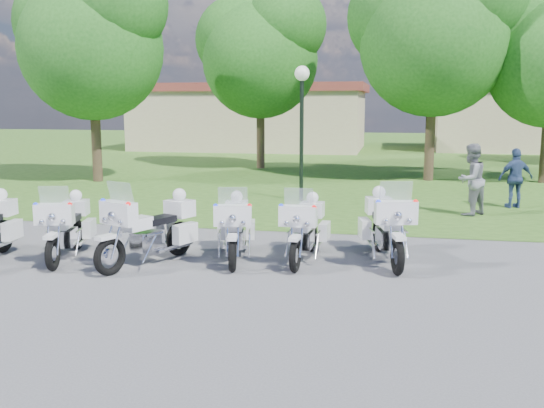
% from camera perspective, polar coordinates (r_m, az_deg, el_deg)
% --- Properties ---
extents(ground, '(100.00, 100.00, 0.00)m').
position_cam_1_polar(ground, '(11.20, -4.82, -5.67)').
color(ground, '#535358').
rests_on(ground, ground).
extents(grass_lawn, '(100.00, 48.00, 0.01)m').
position_cam_1_polar(grass_lawn, '(37.62, 6.73, 4.97)').
color(grass_lawn, '#31571B').
rests_on(grass_lawn, ground).
extents(motorcycle_2, '(1.05, 2.17, 1.48)m').
position_cam_1_polar(motorcycle_2, '(12.15, -18.73, -1.95)').
color(motorcycle_2, black).
rests_on(motorcycle_2, ground).
extents(motorcycle_3, '(1.37, 2.23, 1.60)m').
position_cam_1_polar(motorcycle_3, '(11.32, -11.25, -2.19)').
color(motorcycle_3, black).
rests_on(motorcycle_3, ground).
extents(motorcycle_4, '(1.00, 2.17, 1.47)m').
position_cam_1_polar(motorcycle_4, '(11.44, -3.49, -2.17)').
color(motorcycle_4, black).
rests_on(motorcycle_4, ground).
extents(motorcycle_5, '(0.77, 2.18, 1.46)m').
position_cam_1_polar(motorcycle_5, '(11.38, 3.18, -2.25)').
color(motorcycle_5, black).
rests_on(motorcycle_5, ground).
extents(motorcycle_6, '(1.11, 2.35, 1.60)m').
position_cam_1_polar(motorcycle_6, '(11.49, 10.68, -2.00)').
color(motorcycle_6, black).
rests_on(motorcycle_6, ground).
extents(lamp_post, '(0.44, 0.44, 4.00)m').
position_cam_1_polar(lamp_post, '(18.05, 2.83, 9.82)').
color(lamp_post, black).
rests_on(lamp_post, ground).
extents(tree_0, '(6.10, 5.21, 8.13)m').
position_cam_1_polar(tree_0, '(23.82, -16.71, 15.03)').
color(tree_0, '#38281C').
rests_on(tree_0, ground).
extents(tree_1, '(5.97, 5.09, 7.96)m').
position_cam_1_polar(tree_1, '(27.50, -1.19, 14.37)').
color(tree_1, '#38281C').
rests_on(tree_1, ground).
extents(tree_2, '(6.41, 5.47, 8.55)m').
position_cam_1_polar(tree_2, '(23.94, 14.93, 15.73)').
color(tree_2, '#38281C').
rests_on(tree_2, ground).
extents(building_west, '(14.56, 8.32, 4.10)m').
position_cam_1_polar(building_west, '(39.44, -1.89, 8.24)').
color(building_west, tan).
rests_on(building_west, ground).
extents(building_east, '(11.44, 7.28, 4.10)m').
position_cam_1_polar(building_east, '(41.16, 22.74, 7.57)').
color(building_east, tan).
rests_on(building_east, ground).
extents(bystander_b, '(1.14, 1.16, 1.88)m').
position_cam_1_polar(bystander_b, '(16.65, 18.19, 2.17)').
color(bystander_b, gray).
rests_on(bystander_b, ground).
extents(bystander_c, '(1.06, 0.68, 1.68)m').
position_cam_1_polar(bystander_c, '(18.27, 21.94, 2.24)').
color(bystander_c, navy).
rests_on(bystander_c, ground).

